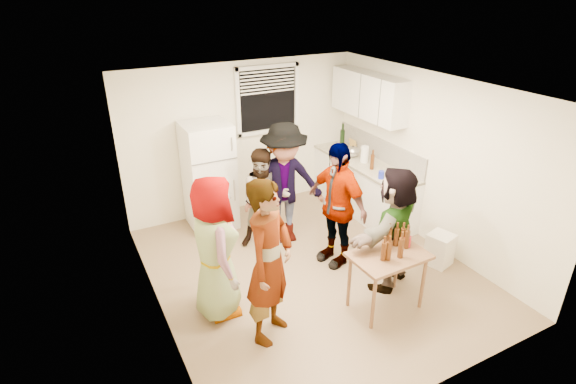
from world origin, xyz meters
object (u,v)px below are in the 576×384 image
refrigerator (209,176)px  red_cup (406,246)px  blue_cup (381,178)px  beer_bottle_table (400,257)px  trash_bin (440,248)px  kettle (352,157)px  wine_bottle (342,148)px  guest_back_left (266,243)px  guest_black (334,260)px  guest_back_right (284,239)px  guest_stripe (271,332)px  guest_orange (388,282)px  guest_grey (220,310)px  beer_bottle_counter (372,169)px  serving_table (383,306)px

refrigerator → red_cup: refrigerator is taller
refrigerator → blue_cup: size_ratio=14.34×
beer_bottle_table → trash_bin: bearing=21.8°
refrigerator → kettle: size_ratio=6.71×
red_cup → wine_bottle: bearing=70.4°
guest_back_left → guest_black: guest_back_left is taller
beer_bottle_table → guest_back_left: 2.33m
trash_bin → guest_back_right: bearing=135.5°
guest_stripe → guest_orange: 1.78m
red_cup → guest_stripe: (-1.72, 0.19, -0.75)m
refrigerator → blue_cup: refrigerator is taller
guest_stripe → guest_grey: bearing=83.5°
refrigerator → guest_grey: (-0.63, -2.07, -0.85)m
guest_grey → guest_stripe: bearing=-144.2°
blue_cup → guest_back_right: blue_cup is taller
guest_back_left → guest_orange: bearing=-39.9°
guest_grey → guest_back_left: 1.60m
refrigerator → trash_bin: bearing=-46.6°
kettle → beer_bottle_counter: beer_bottle_counter is taller
guest_back_left → guest_back_right: (0.30, -0.02, 0.00)m
refrigerator → wine_bottle: bearing=0.4°
blue_cup → trash_bin: bearing=-81.0°
guest_orange → red_cup: bearing=53.1°
guest_back_left → kettle: bearing=33.1°
wine_bottle → guest_stripe: (-2.75, -2.72, -0.90)m
trash_bin → guest_grey: 3.11m
beer_bottle_table → guest_orange: bearing=58.0°
wine_bottle → guest_grey: 3.87m
wine_bottle → guest_back_right: 2.16m
beer_bottle_table → guest_back_right: 2.24m
kettle → blue_cup: (-0.15, -0.96, -0.00)m
serving_table → guest_black: serving_table is taller
guest_back_right → guest_stripe: bearing=-109.5°
red_cup → blue_cup: bearing=62.2°
guest_orange → blue_cup: bearing=-146.9°
wine_bottle → guest_black: (-1.32, -1.83, -0.90)m
beer_bottle_counter → serving_table: (-1.18, -1.89, -0.90)m
beer_bottle_table → guest_black: size_ratio=0.14×
refrigerator → beer_bottle_table: 3.29m
serving_table → guest_grey: bearing=154.2°
blue_cup → guest_back_right: bearing=163.3°
refrigerator → guest_black: size_ratio=0.96×
red_cup → refrigerator: bearing=116.9°
refrigerator → beer_bottle_counter: 2.57m
guest_orange → beer_bottle_counter: bearing=-143.5°
guest_orange → guest_stripe: bearing=-21.5°
kettle → wine_bottle: wine_bottle is taller
red_cup → guest_back_left: (-0.95, 1.93, -0.75)m
guest_back_left → guest_grey: bearing=-117.6°
red_cup → guest_back_right: red_cup is taller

